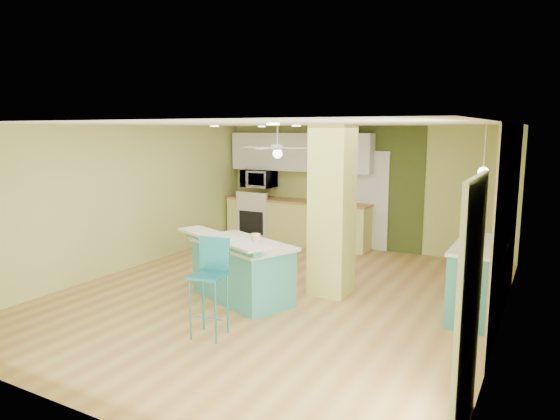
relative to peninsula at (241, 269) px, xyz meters
The scene contains 23 objects.
floor 0.70m from the peninsula, 46.37° to the left, with size 6.00×7.00×0.01m, color #A6753A.
ceiling 2.12m from the peninsula, 46.37° to the left, with size 6.00×7.00×0.01m, color white.
wall_back 3.99m from the peninsula, 84.63° to the left, with size 6.00×0.01×2.50m, color #BCC167.
wall_front 3.24m from the peninsula, 83.31° to the right, with size 6.00×0.01×2.50m, color #BCC167.
wall_left 2.78m from the peninsula, behind, with size 0.01×7.00×2.50m, color #BCC167.
wall_right 3.49m from the peninsula, ahead, with size 0.01×7.00×2.50m, color #BCC167.
wood_panel 3.59m from the peninsula, 16.35° to the left, with size 0.02×3.40×2.50m, color #9B8158.
olive_accent 3.99m from the peninsula, 81.68° to the left, with size 2.20×0.02×2.50m, color #424F1F.
interior_door 3.92m from the peninsula, 81.63° to the left, with size 0.82×0.05×2.00m, color white.
french_door 3.89m from the peninsula, 29.87° to the right, with size 0.04×1.08×2.10m, color white.
column 1.57m from the peninsula, 41.02° to the left, with size 0.55×0.55×2.50m, color #CED161.
kitchen_run 3.70m from the peninsula, 104.61° to the left, with size 3.25×0.63×0.94m.
stove 4.04m from the peninsula, 117.80° to the left, with size 0.76×0.66×1.08m.
upper_cabinets 4.10m from the peninsula, 104.16° to the left, with size 3.20×0.34×0.80m, color silver.
microwave 4.15m from the peninsula, 117.73° to the left, with size 0.70×0.48×0.39m, color white.
ceiling_fan 2.98m from the peninsula, 107.12° to the left, with size 1.41×1.41×0.61m.
pendant_lamp 3.53m from the peninsula, 20.60° to the left, with size 0.14×0.14×0.69m.
wall_decor 3.70m from the peninsula, 19.56° to the left, with size 0.03×0.90×0.70m, color brown.
peninsula is the anchor object (origin of this frame).
bar_stool 1.30m from the peninsula, 72.82° to the right, with size 0.45×0.45×1.17m.
side_counter 3.23m from the peninsula, 18.14° to the left, with size 0.64×1.50×0.96m.
fruit_bowl 3.63m from the peninsula, 93.66° to the left, with size 0.26×0.26×0.06m, color #3D2A19.
canister 0.55m from the peninsula, ahead, with size 0.13×0.13×0.16m, color yellow.
Camera 1 is at (3.46, -6.16, 2.43)m, focal length 32.00 mm.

